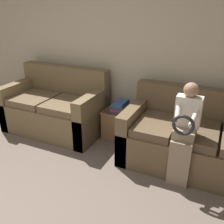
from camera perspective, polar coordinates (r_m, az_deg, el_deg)
wall_back at (r=4.06m, az=-1.43°, el=13.76°), size 7.68×0.06×2.55m
couch_main at (r=3.42m, az=18.88°, el=-6.25°), size 1.87×0.96×0.94m
couch_side at (r=4.23m, az=-12.62°, el=0.70°), size 1.59×0.90×1.02m
child_left_seated at (r=2.92m, az=16.29°, el=-4.04°), size 0.29×0.37×1.19m
side_shelf at (r=3.96m, az=1.85°, el=-2.37°), size 0.45×0.51×0.46m
book_stack at (r=3.84m, az=1.96°, el=1.42°), size 0.25×0.29×0.14m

